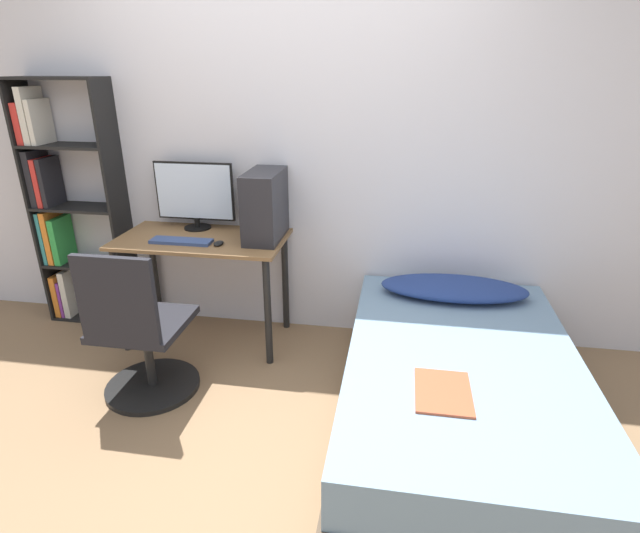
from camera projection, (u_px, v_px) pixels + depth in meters
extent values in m
plane|color=#846647|center=(230.00, 463.00, 2.35)|extent=(14.00, 14.00, 0.00)
cube|color=silver|center=(289.00, 149.00, 3.17)|extent=(8.00, 0.05, 2.50)
cube|color=brown|center=(202.00, 239.00, 3.17)|extent=(1.07, 0.57, 0.02)
cylinder|color=black|center=(121.00, 301.00, 3.17)|extent=(0.04, 0.04, 0.70)
cylinder|color=black|center=(268.00, 312.00, 3.02)|extent=(0.04, 0.04, 0.70)
cylinder|color=black|center=(155.00, 273.00, 3.59)|extent=(0.04, 0.04, 0.70)
cylinder|color=black|center=(285.00, 282.00, 3.45)|extent=(0.04, 0.04, 0.70)
cube|color=black|center=(40.00, 205.00, 3.46)|extent=(0.02, 0.24, 1.68)
cube|color=black|center=(119.00, 209.00, 3.37)|extent=(0.02, 0.24, 1.68)
cube|color=black|center=(99.00, 315.00, 3.73)|extent=(0.58, 0.24, 0.02)
cube|color=black|center=(90.00, 263.00, 3.57)|extent=(0.58, 0.24, 0.02)
cube|color=black|center=(79.00, 207.00, 3.41)|extent=(0.58, 0.24, 0.02)
cube|color=black|center=(67.00, 146.00, 3.26)|extent=(0.58, 0.24, 0.02)
cube|color=black|center=(55.00, 78.00, 3.10)|extent=(0.58, 0.24, 0.02)
cube|color=orange|center=(63.00, 292.00, 3.70)|extent=(0.04, 0.21, 0.31)
cube|color=#7A338E|center=(68.00, 295.00, 3.71)|extent=(0.02, 0.21, 0.27)
cube|color=beige|center=(72.00, 291.00, 3.68)|extent=(0.04, 0.21, 0.35)
cube|color=teal|center=(50.00, 236.00, 3.54)|extent=(0.03, 0.21, 0.37)
cube|color=orange|center=(55.00, 236.00, 3.53)|extent=(0.04, 0.21, 0.38)
cube|color=green|center=(63.00, 239.00, 3.53)|extent=(0.04, 0.21, 0.33)
cube|color=black|center=(39.00, 178.00, 3.38)|extent=(0.04, 0.21, 0.37)
cube|color=red|center=(46.00, 182.00, 3.38)|extent=(0.04, 0.21, 0.32)
cube|color=black|center=(51.00, 182.00, 3.38)|extent=(0.03, 0.21, 0.33)
cube|color=red|center=(27.00, 123.00, 3.24)|extent=(0.04, 0.21, 0.26)
cube|color=beige|center=(33.00, 115.00, 3.22)|extent=(0.04, 0.21, 0.36)
cube|color=beige|center=(40.00, 122.00, 3.23)|extent=(0.03, 0.21, 0.28)
cylinder|color=black|center=(153.00, 385.00, 2.90)|extent=(0.53, 0.53, 0.03)
cylinder|color=black|center=(149.00, 356.00, 2.82)|extent=(0.05, 0.05, 0.37)
cube|color=black|center=(144.00, 324.00, 2.75)|extent=(0.46, 0.46, 0.04)
cube|color=black|center=(116.00, 300.00, 2.46)|extent=(0.42, 0.04, 0.46)
cube|color=#4C3D2D|center=(457.00, 409.00, 2.57)|extent=(1.16, 1.86, 0.19)
cube|color=#708EA8|center=(461.00, 374.00, 2.49)|extent=(1.12, 1.82, 0.23)
ellipsoid|color=navy|center=(454.00, 288.00, 3.04)|extent=(0.88, 0.36, 0.11)
cube|color=#B24C2D|center=(443.00, 392.00, 2.16)|extent=(0.24, 0.32, 0.01)
cylinder|color=black|center=(198.00, 227.00, 3.35)|extent=(0.18, 0.18, 0.01)
cylinder|color=black|center=(197.00, 222.00, 3.33)|extent=(0.04, 0.04, 0.06)
cube|color=black|center=(195.00, 191.00, 3.26)|extent=(0.53, 0.01, 0.38)
cube|color=silver|center=(194.00, 191.00, 3.25)|extent=(0.51, 0.01, 0.36)
cube|color=#33477A|center=(181.00, 241.00, 3.07)|extent=(0.38, 0.11, 0.02)
cube|color=#232328|center=(265.00, 206.00, 3.08)|extent=(0.20, 0.41, 0.42)
ellipsoid|color=black|center=(219.00, 243.00, 3.04)|extent=(0.06, 0.09, 0.02)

